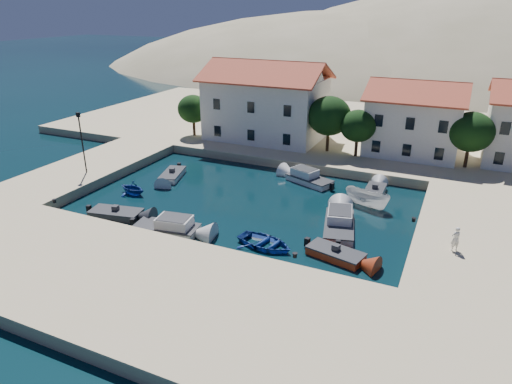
% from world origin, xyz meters
% --- Properties ---
extents(ground, '(400.00, 400.00, 0.00)m').
position_xyz_m(ground, '(0.00, 0.00, 0.00)').
color(ground, black).
rests_on(ground, ground).
extents(quay_south, '(52.00, 12.00, 1.00)m').
position_xyz_m(quay_south, '(0.00, -6.00, 0.50)').
color(quay_south, '#CABA8A').
rests_on(quay_south, ground).
extents(quay_east, '(11.00, 20.00, 1.00)m').
position_xyz_m(quay_east, '(20.50, 10.00, 0.50)').
color(quay_east, '#CABA8A').
rests_on(quay_east, ground).
extents(quay_west, '(8.00, 20.00, 1.00)m').
position_xyz_m(quay_west, '(-19.00, 10.00, 0.50)').
color(quay_west, '#CABA8A').
rests_on(quay_west, ground).
extents(quay_north, '(80.00, 36.00, 1.00)m').
position_xyz_m(quay_north, '(2.00, 38.00, 0.50)').
color(quay_north, '#CABA8A').
rests_on(quay_north, ground).
extents(hills, '(254.00, 176.00, 99.00)m').
position_xyz_m(hills, '(20.64, 123.62, -23.40)').
color(hills, gray).
rests_on(hills, ground).
extents(building_left, '(14.70, 9.45, 9.70)m').
position_xyz_m(building_left, '(-6.00, 28.00, 5.94)').
color(building_left, silver).
rests_on(building_left, quay_north).
extents(building_mid, '(10.50, 8.40, 8.30)m').
position_xyz_m(building_mid, '(12.00, 29.00, 5.22)').
color(building_mid, silver).
rests_on(building_mid, quay_north).
extents(trees, '(37.30, 5.30, 6.45)m').
position_xyz_m(trees, '(4.51, 25.46, 4.84)').
color(trees, '#382314').
rests_on(trees, quay_north).
extents(lamppost, '(0.35, 0.25, 6.22)m').
position_xyz_m(lamppost, '(-17.50, 8.00, 4.75)').
color(lamppost, black).
rests_on(lamppost, quay_west).
extents(bollards, '(29.36, 9.56, 0.30)m').
position_xyz_m(bollards, '(2.80, 3.87, 1.15)').
color(bollards, black).
rests_on(bollards, ground).
extents(motorboat_grey_sw, '(4.74, 2.79, 1.25)m').
position_xyz_m(motorboat_grey_sw, '(-8.99, 2.43, 0.29)').
color(motorboat_grey_sw, '#2F3033').
rests_on(motorboat_grey_sw, ground).
extents(cabin_cruiser_south, '(5.48, 2.98, 1.60)m').
position_xyz_m(cabin_cruiser_south, '(-3.31, 1.83, 0.48)').
color(cabin_cruiser_south, silver).
rests_on(cabin_cruiser_south, ground).
extents(rowboat_south, '(4.99, 3.96, 0.93)m').
position_xyz_m(rowboat_south, '(4.82, 3.00, 0.00)').
color(rowboat_south, navy).
rests_on(rowboat_south, ground).
extents(motorboat_red_se, '(4.44, 2.74, 1.25)m').
position_xyz_m(motorboat_red_se, '(10.13, 3.62, 0.29)').
color(motorboat_red_se, maroon).
rests_on(motorboat_red_se, ground).
extents(cabin_cruiser_east, '(3.61, 6.15, 1.60)m').
position_xyz_m(cabin_cruiser_east, '(9.19, 8.07, 0.48)').
color(cabin_cruiser_east, silver).
rests_on(cabin_cruiser_east, ground).
extents(boat_east, '(4.81, 3.12, 1.74)m').
position_xyz_m(boat_east, '(10.25, 13.67, 0.00)').
color(boat_east, silver).
rests_on(boat_east, ground).
extents(motorboat_white_ne, '(1.81, 3.76, 1.25)m').
position_xyz_m(motorboat_white_ne, '(10.35, 16.84, 0.29)').
color(motorboat_white_ne, silver).
rests_on(motorboat_white_ne, ground).
extents(rowboat_west, '(3.23, 2.88, 1.55)m').
position_xyz_m(rowboat_west, '(-11.03, 7.22, 0.00)').
color(rowboat_west, navy).
rests_on(rowboat_west, ground).
extents(motorboat_white_west, '(3.00, 4.56, 1.25)m').
position_xyz_m(motorboat_white_west, '(-10.08, 12.57, 0.29)').
color(motorboat_white_west, silver).
rests_on(motorboat_white_west, ground).
extents(cabin_cruiser_north, '(5.33, 3.75, 1.60)m').
position_xyz_m(cabin_cruiser_north, '(3.65, 17.10, 0.48)').
color(cabin_cruiser_north, silver).
rests_on(cabin_cruiser_north, ground).
extents(pedestrian, '(0.79, 0.73, 1.82)m').
position_xyz_m(pedestrian, '(17.84, 6.38, 1.91)').
color(pedestrian, white).
rests_on(pedestrian, quay_east).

